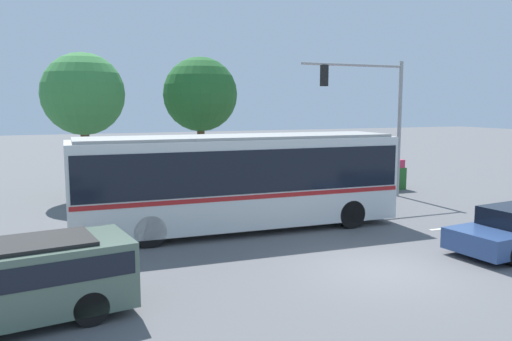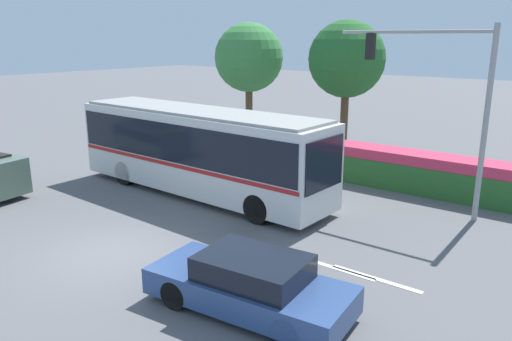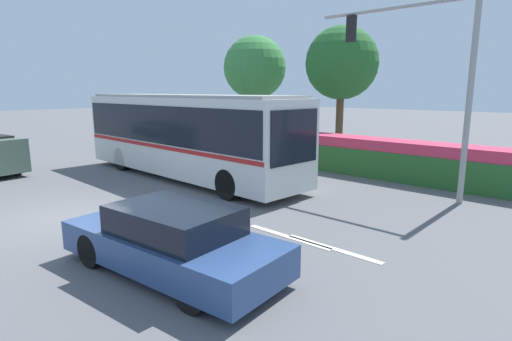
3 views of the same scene
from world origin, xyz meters
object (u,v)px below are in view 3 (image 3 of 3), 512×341
(street_tree_left, at_px, (255,68))
(street_tree_centre, at_px, (342,64))
(traffic_light_pole, at_px, (428,65))
(city_bus, at_px, (185,131))
(sedan_foreground, at_px, (172,240))

(street_tree_left, xyz_separation_m, street_tree_centre, (5.75, 0.54, 0.04))
(traffic_light_pole, xyz_separation_m, street_tree_centre, (-6.71, 5.82, 0.59))
(city_bus, distance_m, sedan_foreground, 8.94)
(city_bus, relative_size, sedan_foreground, 2.35)
(street_tree_left, bearing_deg, traffic_light_pole, -22.99)
(sedan_foreground, height_order, traffic_light_pole, traffic_light_pole)
(street_tree_left, distance_m, street_tree_centre, 5.77)
(street_tree_centre, bearing_deg, street_tree_left, -174.67)
(city_bus, xyz_separation_m, street_tree_centre, (1.31, 9.25, 2.96))
(traffic_light_pole, xyz_separation_m, street_tree_left, (-12.45, 5.28, 0.55))
(city_bus, height_order, traffic_light_pole, traffic_light_pole)
(sedan_foreground, xyz_separation_m, traffic_light_pole, (1.14, 9.01, 3.61))
(city_bus, bearing_deg, sedan_foreground, -37.38)
(street_tree_left, bearing_deg, city_bus, -63.04)
(sedan_foreground, relative_size, traffic_light_pole, 0.76)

